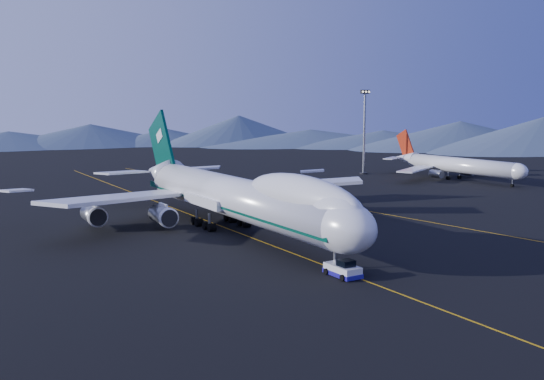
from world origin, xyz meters
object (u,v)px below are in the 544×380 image
second_jet (455,165)px  service_van (338,202)px  boeing_747 (235,196)px  floodlight_mast (364,132)px  pushback_tug (343,271)px

second_jet → service_van: bearing=-173.0°
boeing_747 → second_jet: boeing_747 is taller
boeing_747 → second_jet: size_ratio=1.56×
second_jet → floodlight_mast: size_ratio=1.87×
boeing_747 → service_van: boeing_747 is taller
pushback_tug → service_van: bearing=53.2°
boeing_747 → service_van: size_ratio=13.88×
pushback_tug → service_van: (31.08, 41.96, 0.06)m
pushback_tug → second_jet: second_jet is taller
pushback_tug → floodlight_mast: floodlight_mast is taller
pushback_tug → second_jet: bearing=35.2°
service_van → second_jet: bearing=13.0°
second_jet → floodlight_mast: 28.48m
boeing_747 → pushback_tug: bearing=-92.1°
boeing_747 → service_van: bearing=22.5°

